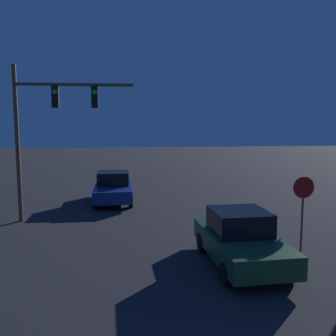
{
  "coord_description": "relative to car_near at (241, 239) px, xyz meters",
  "views": [
    {
      "loc": [
        -1.5,
        -1.87,
        4.26
      ],
      "look_at": [
        0.0,
        11.48,
        2.58
      ],
      "focal_mm": 40.0,
      "sensor_mm": 36.0,
      "label": 1
    }
  ],
  "objects": [
    {
      "name": "car_near",
      "position": [
        0.0,
        0.0,
        0.0
      ],
      "size": [
        2.11,
        4.25,
        1.61
      ],
      "rotation": [
        0.0,
        0.0,
        3.19
      ],
      "color": "#1E4728",
      "rests_on": "ground_plane"
    },
    {
      "name": "traffic_signal_mast",
      "position": [
        -6.67,
        5.76,
        3.59
      ],
      "size": [
        4.95,
        0.3,
        6.57
      ],
      "color": "brown",
      "rests_on": "ground_plane"
    },
    {
      "name": "stop_sign",
      "position": [
        2.33,
        0.86,
        0.96
      ],
      "size": [
        0.71,
        0.07,
        2.49
      ],
      "color": "brown",
      "rests_on": "ground_plane"
    },
    {
      "name": "car_far",
      "position": [
        -4.07,
        9.17,
        0.0
      ],
      "size": [
        2.0,
        4.18,
        1.61
      ],
      "rotation": [
        0.0,
        0.0,
        3.16
      ],
      "color": "navy",
      "rests_on": "ground_plane"
    }
  ]
}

